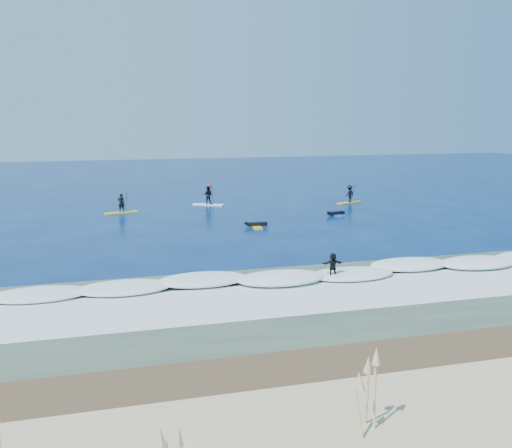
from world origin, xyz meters
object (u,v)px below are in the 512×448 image
object	(u,v)px
prone_paddler_near	(256,225)
wave_surfer	(333,266)
prone_paddler_far	(335,214)
sup_paddler_left	(121,206)
sup_paddler_right	(350,195)
sup_paddler_center	(208,197)
marker_buoy	(210,184)

from	to	relation	value
prone_paddler_near	wave_surfer	distance (m)	15.46
prone_paddler_far	prone_paddler_near	bearing A→B (deg)	99.37
sup_paddler_left	sup_paddler_right	size ratio (longest dim) A/B	1.01
prone_paddler_near	wave_surfer	xyz separation A→B (m)	(0.00, -15.45, 0.60)
sup_paddler_center	wave_surfer	distance (m)	27.55
prone_paddler_far	sup_paddler_center	bearing A→B (deg)	35.37
prone_paddler_far	marker_buoy	distance (m)	24.78
sup_paddler_center	prone_paddler_far	size ratio (longest dim) A/B	1.32
prone_paddler_near	sup_paddler_left	bearing A→B (deg)	48.29
sup_paddler_left	sup_paddler_center	xyz separation A→B (m)	(8.39, 2.60, 0.17)
prone_paddler_near	marker_buoy	size ratio (longest dim) A/B	3.59
sup_paddler_center	prone_paddler_far	xyz separation A→B (m)	(9.69, -8.83, -0.65)
sup_paddler_left	prone_paddler_far	xyz separation A→B (m)	(18.08, -6.23, -0.48)
prone_paddler_near	wave_surfer	size ratio (longest dim) A/B	1.25
sup_paddler_center	prone_paddler_far	distance (m)	13.12
sup_paddler_left	sup_paddler_right	distance (m)	22.36
prone_paddler_far	sup_paddler_left	bearing A→B (deg)	58.71
sup_paddler_left	sup_paddler_center	bearing A→B (deg)	2.66
wave_surfer	marker_buoy	bearing A→B (deg)	89.87
sup_paddler_left	marker_buoy	distance (m)	21.04
sup_paddler_right	sup_paddler_left	bearing A→B (deg)	158.86
prone_paddler_near	wave_surfer	bearing A→B (deg)	-178.16
sup_paddler_center	sup_paddler_right	distance (m)	14.16
prone_paddler_near	marker_buoy	distance (m)	27.15
sup_paddler_right	prone_paddler_far	bearing A→B (deg)	-145.22
sup_paddler_right	prone_paddler_near	distance (m)	15.77
sup_paddler_right	wave_surfer	xyz separation A→B (m)	(-12.41, -25.16, -0.03)
sup_paddler_right	prone_paddler_far	distance (m)	7.79
sup_paddler_center	marker_buoy	world-z (taller)	sup_paddler_center
prone_paddler_near	sup_paddler_right	bearing A→B (deg)	-50.14
sup_paddler_left	sup_paddler_center	world-z (taller)	sup_paddler_center
sup_paddler_right	marker_buoy	world-z (taller)	sup_paddler_right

